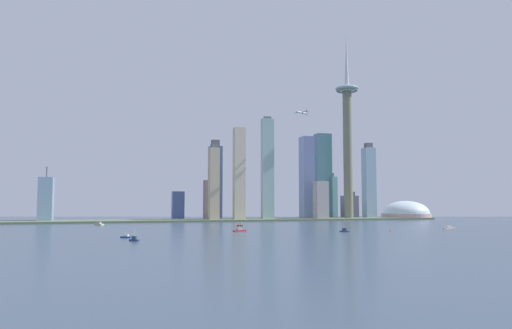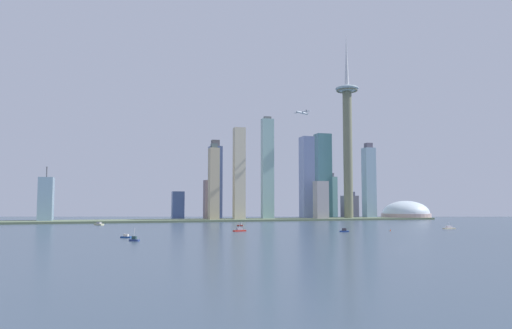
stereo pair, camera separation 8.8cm
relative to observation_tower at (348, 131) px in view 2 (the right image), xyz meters
The scene contains 26 objects.
ground_plane 537.80m from the observation_tower, 113.43° to the right, with size 6000.00×6000.00×0.00m, color #3A4B5D.
waterfront_pier 255.56m from the observation_tower, behind, with size 697.72×74.68×2.99m, color #607154.
observation_tower is the anchor object (origin of this frame).
stadium_dome 187.59m from the observation_tower, ahead, with size 87.19×87.19×45.07m.
skyscraper_0 160.40m from the observation_tower, 61.66° to the left, with size 26.63×24.77×49.46m.
skyscraper_1 137.55m from the observation_tower, 162.21° to the right, with size 20.85×18.36×64.48m.
skyscraper_2 94.61m from the observation_tower, 118.47° to the left, with size 26.86×21.63×153.64m.
skyscraper_3 257.75m from the observation_tower, behind, with size 15.12×18.61×121.64m.
skyscraper_4 106.53m from the observation_tower, 24.36° to the left, with size 19.95×18.39×137.09m.
skyscraper_5 213.11m from the observation_tower, behind, with size 17.79×15.10×149.22m.
skyscraper_6 249.40m from the observation_tower, 158.21° to the left, with size 22.36×21.67×140.37m.
skyscraper_7 136.58m from the observation_tower, 91.17° to the left, with size 25.82×18.56×84.23m.
skyscraper_8 158.55m from the observation_tower, behind, with size 19.78×12.44×174.15m.
skyscraper_9 324.77m from the observation_tower, 160.51° to the left, with size 21.06×17.88×48.60m.
skyscraper_10 500.24m from the observation_tower, behind, with size 20.22×25.99×82.51m.
skyscraper_11 109.11m from the observation_tower, 160.83° to the left, with size 19.98×24.28×143.70m.
skyscraper_12 268.95m from the observation_tower, behind, with size 17.00×18.20×66.02m.
boat_0 327.22m from the observation_tower, 144.81° to the right, with size 7.89×5.47×3.75m.
boat_1 335.12m from the observation_tower, 95.56° to the right, with size 14.67×5.10×7.66m.
boat_2 409.19m from the observation_tower, 134.12° to the right, with size 14.32×7.41×8.10m.
boat_3 547.75m from the observation_tower, 135.19° to the right, with size 8.05×7.62×9.84m.
boat_4 527.03m from the observation_tower, 138.61° to the right, with size 9.60×7.81×3.14m.
boat_5 444.11m from the observation_tower, 167.24° to the right, with size 13.10×14.66×3.93m.
boat_6 384.49m from the observation_tower, 117.96° to the right, with size 9.25×4.56×3.79m.
channel_buoy_0 364.76m from the observation_tower, 109.86° to the right, with size 1.12×1.12×1.90m, color #E54C19.
airplane 111.23m from the observation_tower, 158.04° to the right, with size 26.28×27.82×8.15m.
Camera 2 is at (-184.15, -284.74, 30.04)m, focal length 33.98 mm.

